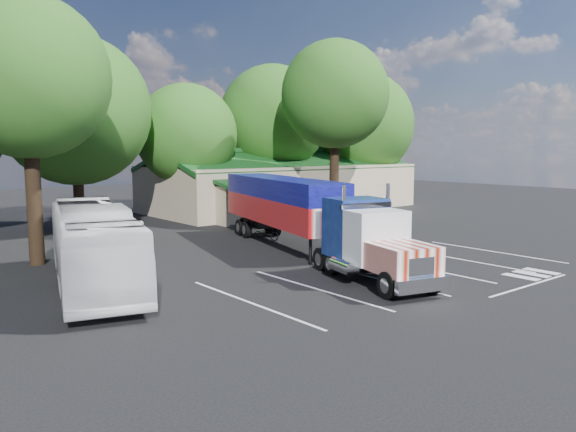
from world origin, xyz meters
TOP-DOWN VIEW (x-y plane):
  - ground at (0.00, 0.00)m, footprint 120.00×120.00m
  - event_hall at (13.74, 17.81)m, footprint 24.20×14.12m
  - tree_row_c at (-5.00, 16.20)m, footprint 10.00×10.00m
  - tree_row_d at (4.00, 17.50)m, footprint 8.00×8.00m
  - tree_row_e at (13.00, 18.00)m, footprint 9.60×9.60m
  - tree_row_f at (23.00, 16.80)m, footprint 10.40×10.40m
  - tree_near_left at (-10.50, 6.00)m, footprint 7.60×7.60m
  - tree_near_right at (11.50, 8.50)m, footprint 8.00×8.00m
  - semi_truck at (1.33, 0.39)m, footprint 7.28×19.32m
  - woman at (4.50, 0.00)m, footprint 0.40×0.57m
  - bicycle at (2.30, 4.72)m, footprint 1.24×1.70m
  - tour_bus at (-9.85, 0.12)m, footprint 5.79×12.23m
  - silver_sedan at (12.00, 11.54)m, footprint 4.87×3.03m

SIDE VIEW (x-z plane):
  - ground at x=0.00m, z-range 0.00..0.00m
  - bicycle at x=2.30m, z-range 0.00..0.85m
  - woman at x=4.50m, z-range 0.00..1.49m
  - silver_sedan at x=12.00m, z-range 0.00..1.52m
  - tour_bus at x=-9.85m, z-range 0.00..3.32m
  - event_hall at x=13.74m, z-range -0.56..4.99m
  - semi_truck at x=1.33m, z-range 0.27..4.32m
  - tree_row_d at x=4.00m, z-range 1.28..11.88m
  - tree_row_f at x=23.00m, z-range 1.29..14.29m
  - tree_row_c at x=-5.00m, z-range 1.51..14.56m
  - tree_row_e at x=13.00m, z-range 1.64..14.54m
  - tree_near_left at x=-10.50m, z-range 2.49..15.14m
  - tree_near_right at x=11.50m, z-range 2.71..16.21m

